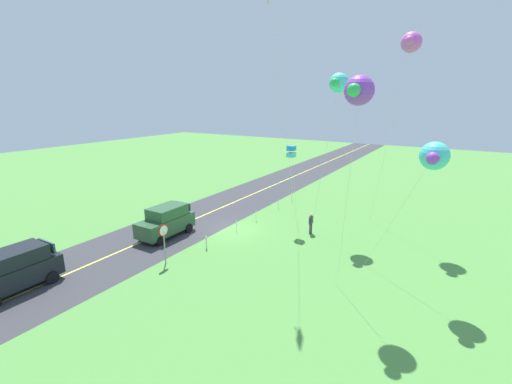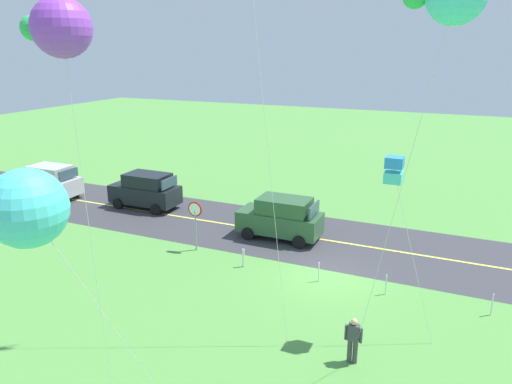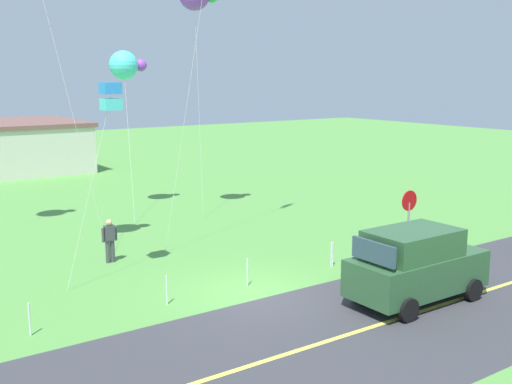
% 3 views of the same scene
% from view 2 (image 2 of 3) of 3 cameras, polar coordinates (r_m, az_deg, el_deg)
% --- Properties ---
extents(ground_plane, '(120.00, 120.00, 0.10)m').
position_cam_2_polar(ground_plane, '(22.20, 8.37, -9.86)').
color(ground_plane, '#549342').
extents(asphalt_road, '(120.00, 7.00, 0.00)m').
position_cam_2_polar(asphalt_road, '(25.72, 10.82, -6.01)').
color(asphalt_road, '#38383D').
rests_on(asphalt_road, ground).
extents(road_centre_stripe, '(120.00, 0.16, 0.00)m').
position_cam_2_polar(road_centre_stripe, '(25.72, 10.82, -6.00)').
color(road_centre_stripe, '#E5E04C').
rests_on(road_centre_stripe, asphalt_road).
extents(car_suv_foreground, '(4.40, 2.12, 2.24)m').
position_cam_2_polar(car_suv_foreground, '(25.64, 2.98, -3.03)').
color(car_suv_foreground, '#2D5633').
rests_on(car_suv_foreground, ground).
extents(car_parked_east_near, '(4.40, 2.12, 2.24)m').
position_cam_2_polar(car_parked_east_near, '(31.24, -12.91, 0.22)').
color(car_parked_east_near, black).
rests_on(car_parked_east_near, ground).
extents(car_parked_east_far, '(4.40, 2.12, 2.24)m').
position_cam_2_polar(car_parked_east_far, '(35.36, -23.26, 1.19)').
color(car_parked_east_far, '#B7B7BC').
rests_on(car_parked_east_far, ground).
extents(stop_sign, '(0.76, 0.08, 2.56)m').
position_cam_2_polar(stop_sign, '(24.05, -7.20, -2.87)').
color(stop_sign, gray).
rests_on(stop_sign, ground).
extents(person_adult_near, '(0.58, 0.22, 1.60)m').
position_cam_2_polar(person_adult_near, '(16.45, 11.42, -16.67)').
color(person_adult_near, '#3F3F47').
rests_on(person_adult_near, ground).
extents(kite_yellow_high, '(2.03, 0.56, 6.47)m').
position_cam_2_polar(kite_yellow_high, '(16.17, 16.01, 2.50)').
color(kite_yellow_high, silver).
rests_on(kite_yellow_high, ground).
extents(kite_pink_drift, '(2.28, 3.84, 7.89)m').
position_cam_2_polar(kite_pink_drift, '(9.20, -25.71, -1.70)').
color(kite_pink_drift, silver).
rests_on(kite_pink_drift, ground).
extents(kite_orange_near, '(1.90, 1.40, 10.97)m').
position_cam_2_polar(kite_orange_near, '(12.62, -22.23, 17.55)').
color(kite_orange_near, silver).
rests_on(kite_orange_near, ground).
extents(fence_post_1, '(0.05, 0.05, 0.90)m').
position_cam_2_polar(fence_post_1, '(20.84, 26.15, -11.87)').
color(fence_post_1, silver).
rests_on(fence_post_1, ground).
extents(fence_post_2, '(0.05, 0.05, 0.90)m').
position_cam_2_polar(fence_post_2, '(20.90, 15.13, -10.53)').
color(fence_post_2, silver).
rests_on(fence_post_2, ground).
extents(fence_post_3, '(0.05, 0.05, 0.90)m').
position_cam_2_polar(fence_post_3, '(21.42, 7.43, -9.36)').
color(fence_post_3, silver).
rests_on(fence_post_3, ground).
extents(fence_post_4, '(0.05, 0.05, 0.90)m').
position_cam_2_polar(fence_post_4, '(22.59, -1.58, -7.78)').
color(fence_post_4, silver).
rests_on(fence_post_4, ground).
extents(fence_post_5, '(0.05, 0.05, 0.90)m').
position_cam_2_polar(fence_post_5, '(22.56, -1.43, -7.81)').
color(fence_post_5, silver).
rests_on(fence_post_5, ground).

